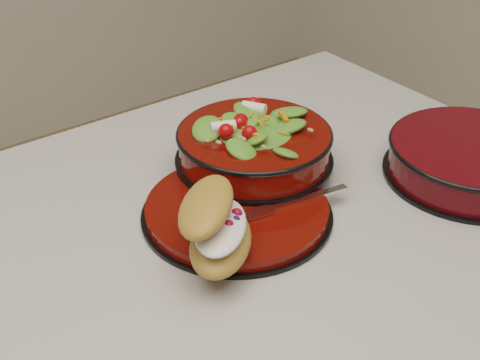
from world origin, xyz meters
TOP-DOWN VIEW (x-y plane):
  - dinner_plate at (0.13, 0.01)m, footprint 0.26×0.26m
  - salad_bowl at (0.21, 0.08)m, footprint 0.23×0.23m
  - croissant at (0.05, -0.06)m, footprint 0.14×0.16m
  - fork at (0.19, -0.03)m, footprint 0.15×0.04m
  - extra_bowl at (0.46, -0.11)m, footprint 0.25×0.25m

SIDE VIEW (x-z plane):
  - dinner_plate at x=0.13m, z-range 0.90..0.92m
  - fork at x=0.19m, z-range 0.92..0.92m
  - extra_bowl at x=0.46m, z-range 0.90..0.96m
  - salad_bowl at x=0.21m, z-range 0.91..1.00m
  - croissant at x=0.05m, z-range 0.92..1.00m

